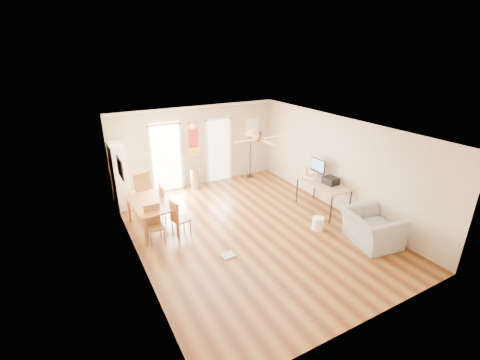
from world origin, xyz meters
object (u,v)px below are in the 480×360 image
dining_chair_right_a (169,202)px  trash_can (195,178)px  printer (331,181)px  dining_table (152,215)px  computer_desk (322,196)px  wastebasket_a (318,223)px  dining_chair_near (155,225)px  dining_chair_right_b (181,217)px  bookshelf (120,176)px  armchair (372,228)px  dining_chair_far (139,191)px  torchiere_lamp (250,154)px

dining_chair_right_a → trash_can: bearing=-36.8°
printer → dining_table: bearing=161.6°
printer → computer_desk: bearing=131.7°
computer_desk → wastebasket_a: (-0.83, -0.81, -0.24)m
dining_chair_near → dining_chair_right_b: bearing=5.3°
printer → bookshelf: bearing=146.2°
trash_can → printer: bearing=-50.8°
dining_chair_right_a → armchair: dining_chair_right_a is taller
dining_chair_right_b → armchair: size_ratio=0.77×
dining_table → dining_chair_far: dining_chair_far is taller
torchiere_lamp → armchair: bearing=-86.4°
dining_chair_near → computer_desk: 4.61m
dining_chair_right_a → dining_chair_near: dining_chair_right_a is taller
armchair → trash_can: bearing=35.4°
bookshelf → dining_chair_right_b: bearing=-58.3°
computer_desk → wastebasket_a: computer_desk is taller
dining_table → trash_can: bearing=45.7°
trash_can → computer_desk: 4.08m
printer → dining_chair_right_a: bearing=155.7°
dining_chair_far → computer_desk: (4.48, -2.48, -0.16)m
dining_table → printer: size_ratio=3.92×
bookshelf → wastebasket_a: 5.58m
dining_chair_right_a → armchair: bearing=-129.6°
dining_chair_right_a → computer_desk: 4.21m
dining_chair_far → computer_desk: dining_chair_far is taller
dining_table → wastebasket_a: dining_table is taller
bookshelf → dining_chair_near: (0.30, -2.40, -0.47)m
dining_table → dining_chair_right_a: (0.55, 0.30, 0.12)m
dining_chair_near → trash_can: size_ratio=1.39×
dining_chair_near → printer: size_ratio=2.38×
bookshelf → armchair: 6.77m
bookshelf → dining_chair_right_b: size_ratio=2.01×
dining_chair_near → computer_desk: (4.57, -0.56, -0.05)m
dining_table → torchiere_lamp: 4.45m
torchiere_lamp → armchair: torchiere_lamp is taller
dining_table → printer: (4.60, -1.35, 0.53)m
computer_desk → dining_chair_near: bearing=173.0°
armchair → dining_table: bearing=64.3°
armchair → bookshelf: bearing=54.2°
wastebasket_a → armchair: 1.28m
dining_chair_near → wastebasket_a: 3.99m
dining_table → computer_desk: (4.48, -1.22, 0.03)m
dining_chair_right_b → dining_table: bearing=31.4°
trash_can → computer_desk: bearing=-51.0°
dining_chair_far → trash_can: dining_chair_far is taller
dining_chair_far → printer: dining_chair_far is taller
dining_chair_right_b → dining_chair_far: 1.94m
dining_chair_right_b → torchiere_lamp: size_ratio=0.54×
dining_chair_right_b → armchair: bearing=-135.0°
dining_chair_right_a → wastebasket_a: dining_chair_right_a is taller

